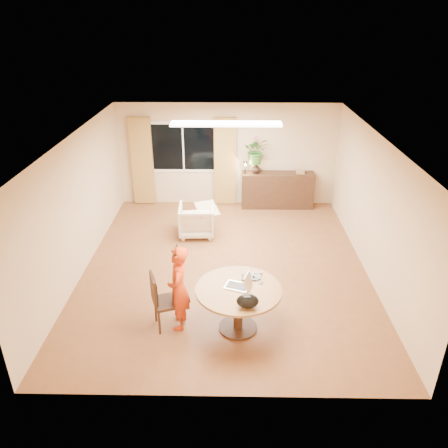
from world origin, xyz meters
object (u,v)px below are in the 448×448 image
object	(u,v)px
sideboard	(277,190)
child	(179,288)
armchair	(197,220)
dining_table	(238,297)
dining_chair	(167,300)

from	to	relation	value
sideboard	child	bearing A→B (deg)	-112.43
sideboard	armchair	bearing A→B (deg)	-140.59
child	sideboard	bearing A→B (deg)	157.99
dining_table	armchair	size ratio (longest dim) A/B	1.69
armchair	dining_chair	bearing A→B (deg)	83.48
dining_chair	armchair	distance (m)	3.22
dining_chair	child	xyz separation A→B (m)	(0.19, 0.01, 0.23)
dining_chair	sideboard	world-z (taller)	dining_chair
dining_table	sideboard	xyz separation A→B (m)	(1.06, 4.88, -0.14)
dining_chair	armchair	world-z (taller)	dining_chair
dining_table	dining_chair	xyz separation A→B (m)	(-1.12, 0.06, -0.11)
dining_chair	child	size ratio (longest dim) A/B	0.68
child	armchair	distance (m)	3.22
dining_chair	armchair	xyz separation A→B (m)	(0.22, 3.21, -0.12)
child	dining_chair	bearing A→B (deg)	-87.10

